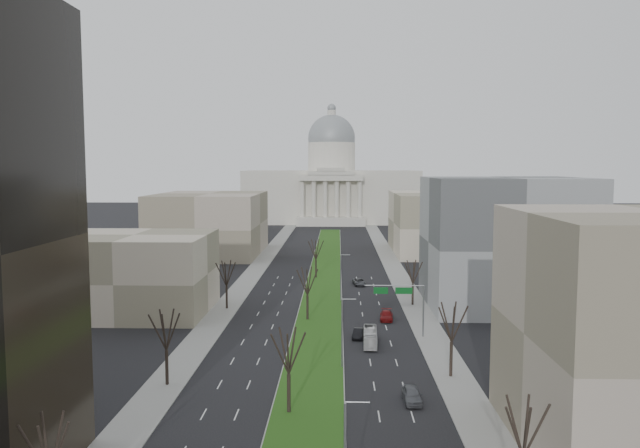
% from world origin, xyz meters
% --- Properties ---
extents(ground, '(600.00, 600.00, 0.00)m').
position_xyz_m(ground, '(0.00, 120.00, 0.00)').
color(ground, black).
rests_on(ground, ground).
extents(median, '(8.00, 222.03, 0.20)m').
position_xyz_m(median, '(0.00, 118.99, 0.10)').
color(median, '#999993').
rests_on(median, ground).
extents(sidewalk_left, '(5.00, 330.00, 0.15)m').
position_xyz_m(sidewalk_left, '(-17.50, 95.00, 0.07)').
color(sidewalk_left, gray).
rests_on(sidewalk_left, ground).
extents(sidewalk_right, '(5.00, 330.00, 0.15)m').
position_xyz_m(sidewalk_right, '(17.50, 95.00, 0.07)').
color(sidewalk_right, gray).
rests_on(sidewalk_right, ground).
extents(capitol, '(80.00, 46.00, 55.00)m').
position_xyz_m(capitol, '(0.00, 269.59, 16.31)').
color(capitol, beige).
rests_on(capitol, ground).
extents(building_beige_left, '(26.00, 22.00, 14.00)m').
position_xyz_m(building_beige_left, '(-33.00, 85.00, 7.00)').
color(building_beige_left, gray).
rests_on(building_beige_left, ground).
extents(building_grey_right, '(28.00, 26.00, 24.00)m').
position_xyz_m(building_grey_right, '(34.00, 92.00, 12.00)').
color(building_grey_right, '#595B5D').
rests_on(building_grey_right, ground).
extents(building_far_left, '(30.00, 40.00, 18.00)m').
position_xyz_m(building_far_left, '(-35.00, 160.00, 9.00)').
color(building_far_left, gray).
rests_on(building_far_left, ground).
extents(building_far_right, '(30.00, 40.00, 18.00)m').
position_xyz_m(building_far_right, '(35.00, 165.00, 9.00)').
color(building_far_right, gray).
rests_on(building_far_right, ground).
extents(tree_left_near, '(5.10, 5.10, 9.18)m').
position_xyz_m(tree_left_near, '(-17.20, 18.00, 6.61)').
color(tree_left_near, black).
rests_on(tree_left_near, ground).
extents(tree_left_mid, '(5.40, 5.40, 9.72)m').
position_xyz_m(tree_left_mid, '(-17.20, 48.00, 7.00)').
color(tree_left_mid, black).
rests_on(tree_left_mid, ground).
extents(tree_left_far, '(5.28, 5.28, 9.50)m').
position_xyz_m(tree_left_far, '(-17.20, 88.00, 6.84)').
color(tree_left_far, black).
rests_on(tree_left_far, ground).
extents(tree_right_near, '(5.16, 5.16, 9.29)m').
position_xyz_m(tree_right_near, '(17.20, 22.00, 6.69)').
color(tree_right_near, black).
rests_on(tree_right_near, ground).
extents(tree_right_mid, '(5.52, 5.52, 9.94)m').
position_xyz_m(tree_right_mid, '(17.20, 52.00, 7.16)').
color(tree_right_mid, black).
rests_on(tree_right_mid, ground).
extents(tree_right_far, '(5.04, 5.04, 9.07)m').
position_xyz_m(tree_right_far, '(17.20, 92.00, 6.53)').
color(tree_right_far, black).
rests_on(tree_right_far, ground).
extents(tree_median_a, '(5.40, 5.40, 9.72)m').
position_xyz_m(tree_median_a, '(-2.00, 40.00, 7.00)').
color(tree_median_a, black).
rests_on(tree_median_a, ground).
extents(tree_median_b, '(5.40, 5.40, 9.72)m').
position_xyz_m(tree_median_b, '(-2.00, 80.00, 7.00)').
color(tree_median_b, black).
rests_on(tree_median_b, ground).
extents(tree_median_c, '(5.40, 5.40, 9.72)m').
position_xyz_m(tree_median_c, '(-2.00, 120.00, 7.00)').
color(tree_median_c, black).
rests_on(tree_median_c, ground).
extents(streetlamp_median_b, '(1.90, 0.20, 9.16)m').
position_xyz_m(streetlamp_median_b, '(3.76, 55.00, 4.81)').
color(streetlamp_median_b, gray).
rests_on(streetlamp_median_b, ground).
extents(streetlamp_median_c, '(1.90, 0.20, 9.16)m').
position_xyz_m(streetlamp_median_c, '(3.76, 95.00, 4.81)').
color(streetlamp_median_c, gray).
rests_on(streetlamp_median_c, ground).
extents(mast_arm_signs, '(9.12, 0.24, 8.09)m').
position_xyz_m(mast_arm_signs, '(13.49, 70.03, 6.11)').
color(mast_arm_signs, gray).
rests_on(mast_arm_signs, ground).
extents(car_grey_near, '(2.04, 4.89, 1.66)m').
position_xyz_m(car_grey_near, '(11.39, 43.63, 0.83)').
color(car_grey_near, '#54575D').
rests_on(car_grey_near, ground).
extents(car_black, '(2.15, 4.47, 1.41)m').
position_xyz_m(car_black, '(6.31, 69.36, 0.71)').
color(car_black, black).
rests_on(car_black, ground).
extents(car_red, '(2.52, 5.37, 1.51)m').
position_xyz_m(car_red, '(11.43, 80.64, 0.76)').
color(car_red, maroon).
rests_on(car_red, ground).
extents(car_grey_far, '(3.18, 5.54, 1.46)m').
position_xyz_m(car_grey_far, '(7.84, 111.61, 0.73)').
color(car_grey_far, '#44464B').
rests_on(car_grey_far, ground).
extents(box_van, '(2.27, 8.31, 2.29)m').
position_xyz_m(box_van, '(7.92, 65.88, 1.15)').
color(box_van, silver).
rests_on(box_van, ground).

